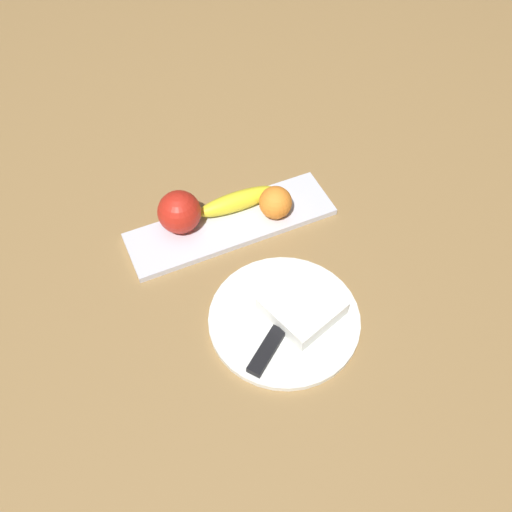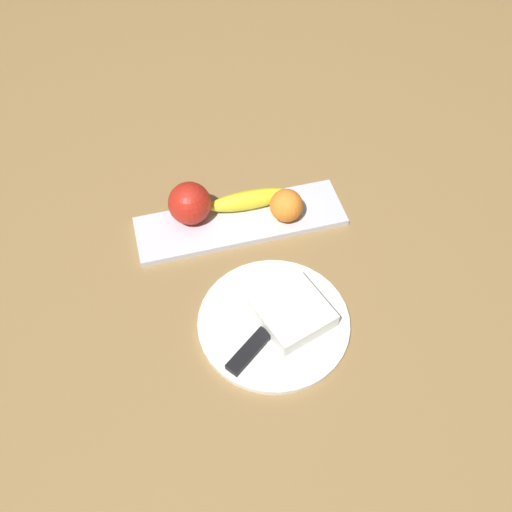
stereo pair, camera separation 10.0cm
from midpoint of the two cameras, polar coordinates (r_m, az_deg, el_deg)
ground_plane at (r=1.10m, az=-0.82°, el=2.89°), size 2.40×2.40×0.00m
fruit_tray at (r=1.09m, az=1.07°, el=3.27°), size 0.39×0.11×0.01m
apple at (r=1.06m, az=-3.90°, el=5.03°), size 0.08×0.08×0.08m
banana at (r=1.10m, az=1.97°, el=5.40°), size 0.16×0.04×0.04m
orange_near_apple at (r=1.08m, az=5.67°, el=4.80°), size 0.06×0.06×0.06m
dinner_plate at (r=0.97m, az=4.71°, el=-6.75°), size 0.25×0.25×0.01m
folded_napkin at (r=0.96m, az=6.60°, el=-5.71°), size 0.14×0.14×0.03m
knife at (r=0.93m, az=3.00°, el=-8.93°), size 0.16×0.13×0.01m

